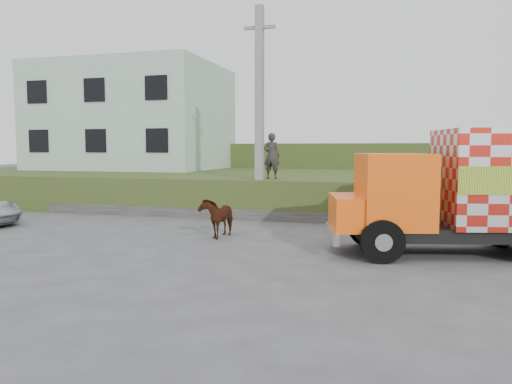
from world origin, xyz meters
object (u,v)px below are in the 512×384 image
(cow, at_px, (218,217))
(pedestrian, at_px, (272,156))
(utility_pole, at_px, (259,112))
(cargo_truck, at_px, (489,191))

(cow, height_order, pedestrian, pedestrian)
(cow, distance_m, pedestrian, 5.23)
(cow, bearing_deg, utility_pole, 92.28)
(utility_pole, xyz_separation_m, cargo_truck, (7.32, -4.73, -2.44))
(cargo_truck, bearing_deg, utility_pole, 134.05)
(utility_pole, xyz_separation_m, cow, (-0.18, -4.17, -3.46))
(cargo_truck, distance_m, pedestrian, 8.91)
(cargo_truck, relative_size, cow, 5.14)
(utility_pole, bearing_deg, cow, -92.44)
(cargo_truck, xyz_separation_m, pedestrian, (-7.01, 5.44, 0.77))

